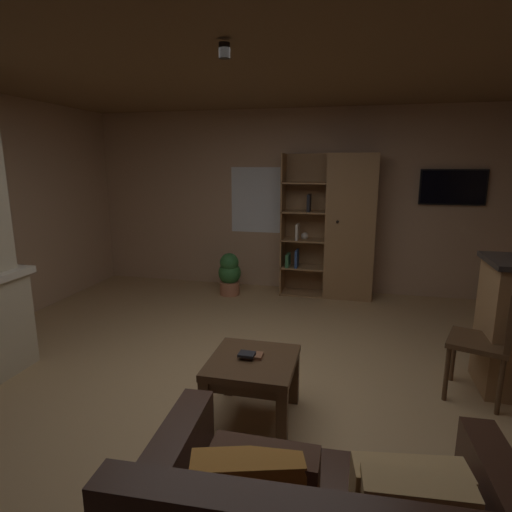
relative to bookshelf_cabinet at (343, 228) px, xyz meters
name	(u,v)px	position (x,y,z in m)	size (l,w,h in m)	color
floor	(245,395)	(-0.65, -2.79, -0.97)	(6.06, 6.06, 0.02)	tan
wall_back	(299,202)	(-0.65, 0.27, 0.31)	(6.18, 0.06, 2.55)	tan
ceiling	(242,48)	(-0.65, -2.79, 1.60)	(6.06, 6.06, 0.02)	brown
window_pane_back	(258,200)	(-1.24, 0.24, 0.33)	(0.80, 0.01, 0.94)	white
bookshelf_cabinet	(343,228)	(0.00, 0.00, 0.00)	(1.25, 0.41, 1.94)	#997047
coffee_table	(253,371)	(-0.51, -3.08, -0.59)	(0.60, 0.63, 0.46)	#4C331E
table_book_0	(254,355)	(-0.51, -3.04, -0.49)	(0.13, 0.10, 0.02)	brown
table_book_1	(247,354)	(-0.55, -3.08, -0.47)	(0.11, 0.09, 0.02)	black
dining_chair	(492,336)	(1.19, -2.42, -0.43)	(0.53, 0.53, 0.92)	#4C331E
potted_floor_plant	(230,273)	(-1.53, -0.29, -0.65)	(0.32, 0.32, 0.60)	#B77051
wall_mounted_tv	(453,187)	(1.36, 0.21, 0.55)	(0.82, 0.06, 0.46)	black
track_light_spot_1	(224,51)	(-0.69, -3.07, 1.52)	(0.07, 0.07, 0.09)	black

